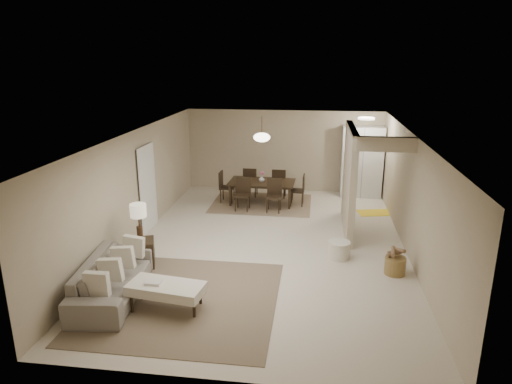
# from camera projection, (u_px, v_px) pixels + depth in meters

# --- Properties ---
(floor) EXTENTS (9.00, 9.00, 0.00)m
(floor) POSITION_uv_depth(u_px,v_px,m) (268.00, 245.00, 10.20)
(floor) COLOR beige
(floor) RESTS_ON ground
(ceiling) EXTENTS (9.00, 9.00, 0.00)m
(ceiling) POSITION_uv_depth(u_px,v_px,m) (269.00, 134.00, 9.49)
(ceiling) COLOR white
(ceiling) RESTS_ON back_wall
(back_wall) EXTENTS (6.00, 0.00, 6.00)m
(back_wall) POSITION_uv_depth(u_px,v_px,m) (284.00, 151.00, 14.12)
(back_wall) COLOR tan
(back_wall) RESTS_ON floor
(left_wall) EXTENTS (0.00, 9.00, 9.00)m
(left_wall) POSITION_uv_depth(u_px,v_px,m) (136.00, 187.00, 10.23)
(left_wall) COLOR tan
(left_wall) RESTS_ON floor
(right_wall) EXTENTS (0.00, 9.00, 9.00)m
(right_wall) POSITION_uv_depth(u_px,v_px,m) (412.00, 197.00, 9.46)
(right_wall) COLOR tan
(right_wall) RESTS_ON floor
(partition) EXTENTS (0.15, 2.50, 2.50)m
(partition) POSITION_uv_depth(u_px,v_px,m) (349.00, 180.00, 10.80)
(partition) COLOR tan
(partition) RESTS_ON floor
(doorway) EXTENTS (0.04, 0.90, 2.04)m
(doorway) POSITION_uv_depth(u_px,v_px,m) (147.00, 189.00, 10.86)
(doorway) COLOR black
(doorway) RESTS_ON floor
(pantry_cabinet) EXTENTS (1.20, 0.55, 2.10)m
(pantry_cabinet) POSITION_uv_depth(u_px,v_px,m) (362.00, 162.00, 13.55)
(pantry_cabinet) COLOR silver
(pantry_cabinet) RESTS_ON floor
(flush_light) EXTENTS (0.44, 0.44, 0.05)m
(flush_light) POSITION_uv_depth(u_px,v_px,m) (366.00, 118.00, 12.25)
(flush_light) COLOR white
(flush_light) RESTS_ON ceiling
(living_rug) EXTENTS (3.20, 3.20, 0.01)m
(living_rug) POSITION_uv_depth(u_px,v_px,m) (184.00, 300.00, 7.90)
(living_rug) COLOR brown
(living_rug) RESTS_ON floor
(sofa) EXTENTS (2.41, 1.17, 0.68)m
(sofa) POSITION_uv_depth(u_px,v_px,m) (113.00, 278.00, 7.97)
(sofa) COLOR gray
(sofa) RESTS_ON floor
(ottoman_bench) EXTENTS (1.32, 0.75, 0.45)m
(ottoman_bench) POSITION_uv_depth(u_px,v_px,m) (166.00, 289.00, 7.54)
(ottoman_bench) COLOR silver
(ottoman_bench) RESTS_ON living_rug
(side_table) EXTENTS (0.63, 0.63, 0.55)m
(side_table) POSITION_uv_depth(u_px,v_px,m) (141.00, 253.00, 9.12)
(side_table) COLOR black
(side_table) RESTS_ON floor
(table_lamp) EXTENTS (0.32, 0.32, 0.76)m
(table_lamp) POSITION_uv_depth(u_px,v_px,m) (138.00, 214.00, 8.89)
(table_lamp) COLOR #402B1B
(table_lamp) RESTS_ON side_table
(round_pouf) EXTENTS (0.46, 0.46, 0.36)m
(round_pouf) POSITION_uv_depth(u_px,v_px,m) (339.00, 250.00, 9.51)
(round_pouf) COLOR silver
(round_pouf) RESTS_ON floor
(wicker_basket) EXTENTS (0.51, 0.51, 0.34)m
(wicker_basket) POSITION_uv_depth(u_px,v_px,m) (395.00, 266.00, 8.82)
(wicker_basket) COLOR olive
(wicker_basket) RESTS_ON floor
(dining_rug) EXTENTS (2.80, 2.10, 0.01)m
(dining_rug) POSITION_uv_depth(u_px,v_px,m) (262.00, 203.00, 13.10)
(dining_rug) COLOR #78614A
(dining_rug) RESTS_ON floor
(dining_table) EXTENTS (1.88, 1.09, 0.65)m
(dining_table) POSITION_uv_depth(u_px,v_px,m) (262.00, 193.00, 13.01)
(dining_table) COLOR black
(dining_table) RESTS_ON dining_rug
(dining_chairs) EXTENTS (2.42, 1.78, 0.90)m
(dining_chairs) POSITION_uv_depth(u_px,v_px,m) (262.00, 189.00, 12.97)
(dining_chairs) COLOR black
(dining_chairs) RESTS_ON dining_rug
(vase) EXTENTS (0.18, 0.18, 0.17)m
(vase) POSITION_uv_depth(u_px,v_px,m) (262.00, 179.00, 12.89)
(vase) COLOR silver
(vase) RESTS_ON dining_table
(yellow_mat) EXTENTS (0.99, 0.72, 0.01)m
(yellow_mat) POSITION_uv_depth(u_px,v_px,m) (375.00, 213.00, 12.32)
(yellow_mat) COLOR yellow
(yellow_mat) RESTS_ON floor
(pendant_light) EXTENTS (0.46, 0.46, 0.71)m
(pendant_light) POSITION_uv_depth(u_px,v_px,m) (262.00, 137.00, 12.55)
(pendant_light) COLOR #402B1B
(pendant_light) RESTS_ON ceiling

